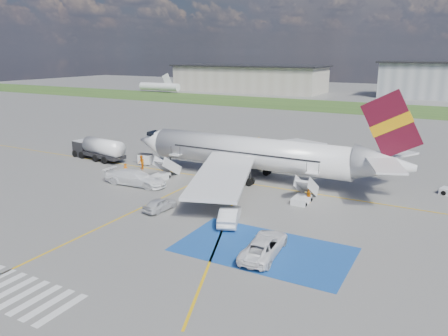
% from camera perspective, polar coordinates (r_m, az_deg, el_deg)
% --- Properties ---
extents(ground, '(400.00, 400.00, 0.00)m').
position_cam_1_polar(ground, '(43.91, -4.79, -5.88)').
color(ground, '#60605E').
rests_on(ground, ground).
extents(grass_strip, '(400.00, 30.00, 0.01)m').
position_cam_1_polar(grass_strip, '(132.08, 18.62, 7.38)').
color(grass_strip, '#2D4C1E').
rests_on(grass_strip, ground).
extents(taxiway_line_main, '(120.00, 0.20, 0.01)m').
position_cam_1_polar(taxiway_line_main, '(53.78, 2.24, -1.90)').
color(taxiway_line_main, gold).
rests_on(taxiway_line_main, ground).
extents(taxiway_line_cross, '(0.20, 60.00, 0.01)m').
position_cam_1_polar(taxiway_line_cross, '(39.96, -18.95, -8.83)').
color(taxiway_line_cross, gold).
rests_on(taxiway_line_cross, ground).
extents(taxiway_line_diag, '(20.71, 56.45, 0.01)m').
position_cam_1_polar(taxiway_line_diag, '(53.78, 2.24, -1.90)').
color(taxiway_line_diag, gold).
rests_on(taxiway_line_diag, ground).
extents(staging_box, '(14.00, 8.00, 0.01)m').
position_cam_1_polar(staging_box, '(36.26, 5.18, -10.53)').
color(staging_box, '#17458F').
rests_on(staging_box, ground).
extents(crosswalk, '(9.00, 4.00, 0.01)m').
position_cam_1_polar(crosswalk, '(33.27, -25.45, -14.51)').
color(crosswalk, silver).
rests_on(crosswalk, ground).
extents(terminal_west, '(60.00, 22.00, 10.00)m').
position_cam_1_polar(terminal_west, '(181.97, 3.30, 11.56)').
color(terminal_west, '#9E9888').
rests_on(terminal_west, ground).
extents(airliner, '(36.81, 32.95, 11.92)m').
position_cam_1_polar(airliner, '(54.04, 4.65, 1.87)').
color(airliner, silver).
rests_on(airliner, ground).
extents(airstairs_fwd, '(1.90, 5.20, 3.60)m').
position_cam_1_polar(airstairs_fwd, '(55.70, -8.07, -0.78)').
color(airstairs_fwd, silver).
rests_on(airstairs_fwd, ground).
extents(airstairs_aft, '(1.90, 5.20, 3.60)m').
position_cam_1_polar(airstairs_aft, '(47.44, 10.25, -3.67)').
color(airstairs_aft, silver).
rests_on(airstairs_aft, ground).
extents(fuel_tanker, '(9.88, 4.02, 3.28)m').
position_cam_1_polar(fuel_tanker, '(67.45, -16.05, 2.20)').
color(fuel_tanker, black).
rests_on(fuel_tanker, ground).
extents(gpu_cart, '(2.04, 1.45, 1.58)m').
position_cam_1_polar(gpu_cart, '(63.06, -10.23, 1.07)').
color(gpu_cart, silver).
rests_on(gpu_cart, ground).
extents(car_silver_a, '(2.01, 4.08, 1.34)m').
position_cam_1_polar(car_silver_a, '(44.66, -8.35, -4.71)').
color(car_silver_a, '#B3B5BB').
rests_on(car_silver_a, ground).
extents(car_silver_b, '(3.31, 5.18, 1.61)m').
position_cam_1_polar(car_silver_b, '(40.92, 0.73, -6.20)').
color(car_silver_b, silver).
rests_on(car_silver_b, ground).
extents(van_white_a, '(2.90, 5.42, 1.96)m').
position_cam_1_polar(van_white_a, '(35.11, 5.30, -9.67)').
color(van_white_a, white).
rests_on(van_white_a, ground).
extents(van_white_b, '(6.21, 2.76, 2.39)m').
position_cam_1_polar(van_white_b, '(53.50, -11.54, -0.96)').
color(van_white_b, white).
rests_on(van_white_b, ground).
extents(crew_fwd, '(0.77, 0.58, 1.90)m').
position_cam_1_polar(crew_fwd, '(56.77, -12.74, -0.36)').
color(crew_fwd, orange).
rests_on(crew_fwd, ground).
extents(crew_nose, '(1.22, 1.18, 1.98)m').
position_cam_1_polar(crew_nose, '(60.42, -10.74, 0.70)').
color(crew_nose, orange).
rests_on(crew_nose, ground).
extents(crew_aft, '(0.95, 0.97, 1.64)m').
position_cam_1_polar(crew_aft, '(47.27, 11.00, -3.53)').
color(crew_aft, orange).
rests_on(crew_aft, ground).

